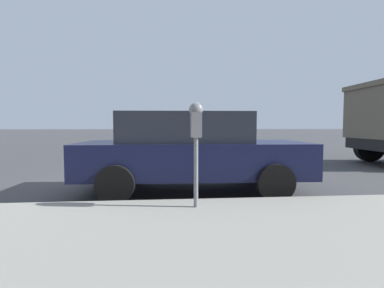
% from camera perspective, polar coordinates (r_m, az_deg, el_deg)
% --- Properties ---
extents(ground_plane, '(220.00, 220.00, 0.00)m').
position_cam_1_polar(ground_plane, '(6.78, -6.74, -7.38)').
color(ground_plane, '#424244').
extents(parking_meter, '(0.21, 0.19, 1.42)m').
position_cam_1_polar(parking_meter, '(4.02, 0.76, 3.12)').
color(parking_meter, gray).
rests_on(parking_meter, sidewalk).
extents(car_navy, '(2.16, 4.36, 1.53)m').
position_cam_1_polar(car_navy, '(5.83, -0.23, -1.19)').
color(car_navy, '#14193D').
rests_on(car_navy, ground_plane).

